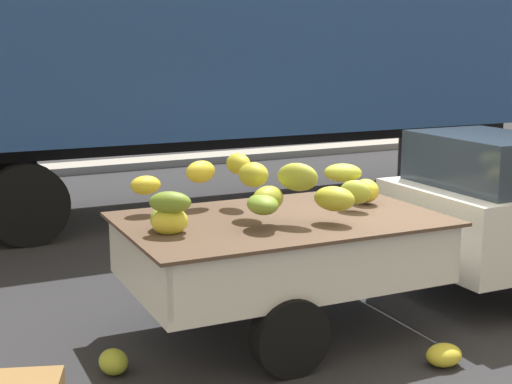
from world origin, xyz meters
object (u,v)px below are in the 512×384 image
at_px(pickup_truck, 450,218).
at_px(fallen_banana_bunch_near_tailgate, 113,362).
at_px(semi_trailer, 236,48).
at_px(fallen_banana_bunch_by_wheel, 444,355).

distance_m(pickup_truck, fallen_banana_bunch_near_tailgate, 3.58).
bearing_deg(semi_trailer, fallen_banana_bunch_near_tailgate, -122.80).
distance_m(semi_trailer, fallen_banana_bunch_by_wheel, 7.01).
bearing_deg(fallen_banana_bunch_near_tailgate, fallen_banana_bunch_by_wheel, -24.27).
distance_m(pickup_truck, fallen_banana_bunch_by_wheel, 1.75).
height_order(pickup_truck, fallen_banana_bunch_by_wheel, pickup_truck).
bearing_deg(fallen_banana_bunch_by_wheel, semi_trailer, 79.06).
height_order(pickup_truck, semi_trailer, semi_trailer).
height_order(pickup_truck, fallen_banana_bunch_near_tailgate, pickup_truck).
height_order(semi_trailer, fallen_banana_bunch_by_wheel, semi_trailer).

